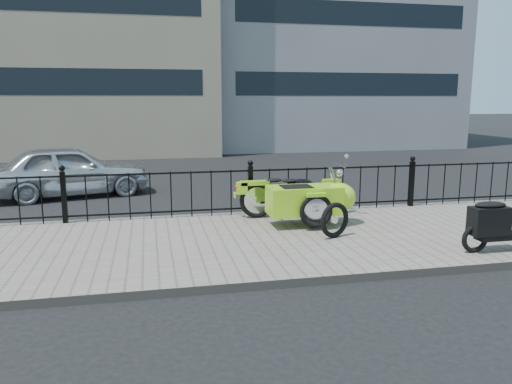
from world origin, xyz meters
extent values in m
plane|color=black|center=(0.00, 0.00, 0.00)|extent=(120.00, 120.00, 0.00)
cube|color=slate|center=(0.00, -0.50, 0.06)|extent=(30.00, 3.80, 0.12)
cube|color=gray|center=(0.00, 1.44, 0.06)|extent=(30.00, 0.10, 0.12)
cylinder|color=black|center=(0.00, 1.30, 0.99)|extent=(14.00, 0.04, 0.04)
cylinder|color=black|center=(0.00, 1.30, 0.24)|extent=(14.00, 0.04, 0.04)
cube|color=black|center=(-3.50, 1.30, 0.60)|extent=(0.09, 0.09, 0.96)
sphere|color=black|center=(-3.50, 1.30, 1.14)|extent=(0.11, 0.11, 0.11)
cube|color=black|center=(0.00, 1.30, 0.60)|extent=(0.09, 0.09, 0.96)
sphere|color=black|center=(0.00, 1.30, 1.14)|extent=(0.11, 0.11, 0.11)
cube|color=black|center=(3.50, 1.30, 0.60)|extent=(0.09, 0.09, 0.96)
sphere|color=black|center=(3.50, 1.30, 1.14)|extent=(0.11, 0.11, 0.11)
cube|color=gray|center=(-6.00, 16.00, 6.00)|extent=(14.00, 8.00, 12.00)
cube|color=black|center=(-6.00, 12.02, 3.00)|extent=(12.50, 0.06, 1.00)
cube|color=black|center=(7.00, 13.02, 3.00)|extent=(10.50, 0.06, 1.00)
cube|color=black|center=(7.00, 13.02, 6.00)|extent=(10.50, 0.06, 1.00)
torus|color=black|center=(1.56, 0.93, 0.46)|extent=(0.69, 0.09, 0.69)
torus|color=black|center=(0.06, 0.93, 0.46)|extent=(0.69, 0.09, 0.69)
torus|color=black|center=(0.86, -0.21, 0.46)|extent=(0.60, 0.08, 0.60)
cube|color=gray|center=(0.81, 0.93, 0.48)|extent=(0.34, 0.22, 0.24)
cylinder|color=black|center=(0.81, 0.93, 0.41)|extent=(1.40, 0.04, 0.04)
ellipsoid|color=black|center=(0.93, 0.93, 0.72)|extent=(0.54, 0.29, 0.26)
cylinder|color=silver|center=(1.74, 0.93, 1.08)|extent=(0.03, 0.56, 0.03)
cylinder|color=silver|center=(1.62, 0.93, 0.77)|extent=(0.25, 0.04, 0.59)
sphere|color=silver|center=(1.72, 0.93, 0.95)|extent=(0.15, 0.15, 0.15)
cube|color=#9BE21D|center=(1.56, 0.93, 0.79)|extent=(0.36, 0.12, 0.06)
cube|color=#9BE21D|center=(0.01, 0.93, 0.80)|extent=(0.55, 0.16, 0.08)
ellipsoid|color=black|center=(0.71, 0.93, 0.82)|extent=(0.31, 0.22, 0.08)
ellipsoid|color=black|center=(0.39, 0.93, 0.84)|extent=(0.31, 0.22, 0.08)
sphere|color=red|center=(-0.34, 0.93, 0.74)|extent=(0.07, 0.07, 0.07)
cube|color=yellow|center=(-0.36, 1.03, 0.56)|extent=(0.02, 0.14, 0.10)
cube|color=#9BE21D|center=(0.76, 0.18, 0.59)|extent=(1.30, 0.62, 0.50)
ellipsoid|color=#9BE21D|center=(1.41, 0.18, 0.61)|extent=(0.65, 0.60, 0.54)
cube|color=black|center=(0.61, 0.18, 0.82)|extent=(0.55, 0.43, 0.06)
cube|color=#9BE21D|center=(0.86, -0.21, 0.76)|extent=(0.34, 0.11, 0.06)
torus|color=black|center=(2.77, -1.90, 0.34)|extent=(0.43, 0.07, 0.43)
cube|color=black|center=(3.35, -1.90, 0.35)|extent=(1.06, 0.23, 0.11)
cube|color=black|center=(2.98, -1.90, 0.60)|extent=(0.58, 0.28, 0.42)
ellipsoid|color=black|center=(2.98, -1.90, 0.84)|extent=(0.50, 0.25, 0.10)
torus|color=black|center=(1.01, -0.69, 0.42)|extent=(0.58, 0.30, 0.60)
imported|color=silver|center=(-3.87, 4.61, 0.64)|extent=(4.01, 2.38, 1.28)
camera|label=1|loc=(-1.94, -8.22, 2.40)|focal=35.00mm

